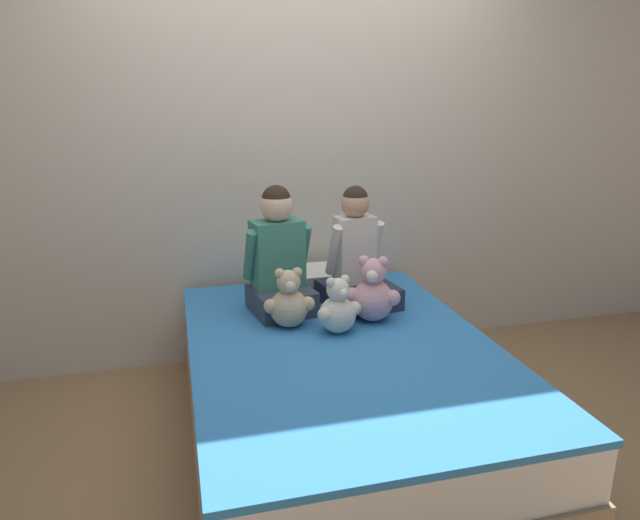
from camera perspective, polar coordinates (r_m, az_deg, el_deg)
ground_plane at (r=2.86m, az=2.14°, el=-17.36°), size 14.00×14.00×0.00m
wall_behind_bed at (r=3.41m, az=-2.74°, el=10.70°), size 8.00×0.06×2.50m
bed at (r=2.73m, az=2.19°, el=-13.09°), size 1.37×1.92×0.49m
child_on_left at (r=2.92m, az=-4.18°, el=0.17°), size 0.37×0.36×0.65m
child_on_right at (r=3.03m, az=3.65°, el=-0.21°), size 0.41×0.42×0.63m
teddy_bear_held_by_left_child at (r=2.75m, az=-3.13°, el=-4.24°), size 0.25×0.19×0.30m
teddy_bear_held_by_right_child at (r=2.83m, az=5.28°, el=-3.37°), size 0.26×0.21×0.33m
teddy_bear_between_children at (r=2.69m, az=1.80°, el=-4.92°), size 0.23×0.17×0.28m
pillow_at_headboard at (r=3.30m, az=-1.64°, el=-1.97°), size 0.60×0.30×0.11m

